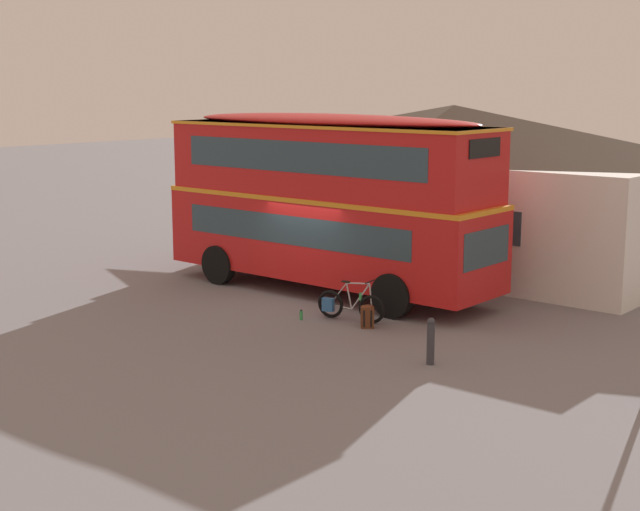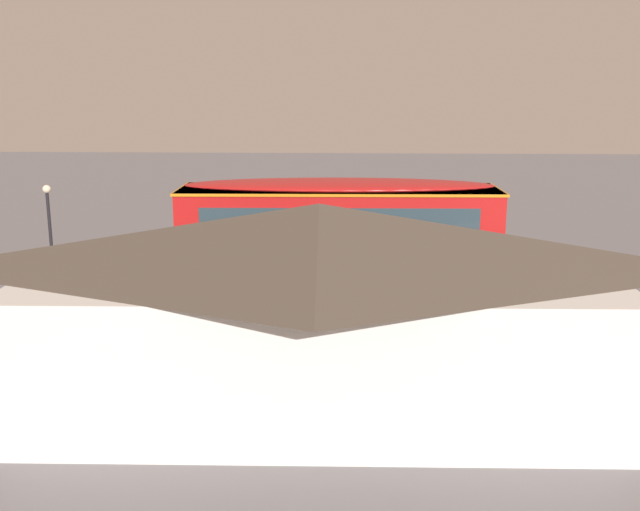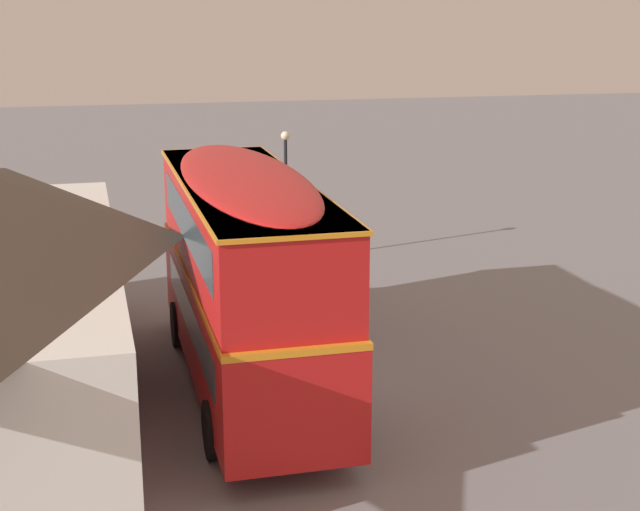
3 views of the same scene
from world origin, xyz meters
name	(u,v)px [view 2 (image 2 of 3)]	position (x,y,z in m)	size (l,w,h in m)	color
ground_plane	(331,323)	(0.00, 0.00, 0.00)	(120.00, 120.00, 0.00)	slate
double_decker_bus	(338,250)	(-0.25, 0.98, 2.64)	(9.78, 2.83, 4.79)	black
touring_bicycle	(268,302)	(2.13, -1.02, 0.37)	(1.75, 0.71, 1.01)	black
backpack_on_ground	(247,302)	(2.89, -1.24, 0.28)	(0.40, 0.40, 0.54)	#592D19
water_bottle_green_metal	(296,303)	(1.26, -1.73, 0.12)	(0.08, 0.08, 0.25)	green
pub_building	(319,307)	(0.09, 6.40, 2.52)	(13.86, 6.28, 4.93)	silver
street_lamp	(50,230)	(9.74, -1.77, 2.62)	(0.28, 0.28, 4.19)	black
kerb_bollard	(177,284)	(5.63, -2.64, 0.50)	(0.16, 0.16, 0.97)	#333338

